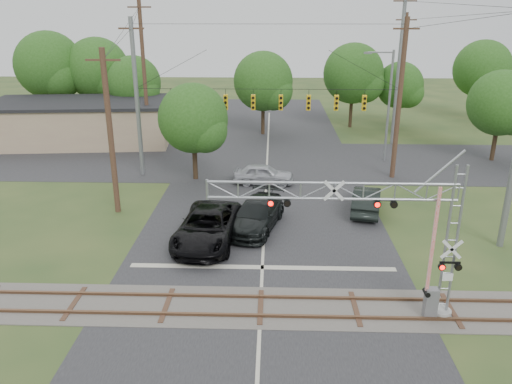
{
  "coord_description": "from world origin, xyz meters",
  "views": [
    {
      "loc": [
        0.42,
        -16.17,
        11.82
      ],
      "look_at": [
        -0.38,
        7.5,
        3.22
      ],
      "focal_mm": 35.0,
      "sensor_mm": 36.0,
      "label": 1
    }
  ],
  "objects_px": {
    "car_dark": "(256,215)",
    "pickup_black": "(208,227)",
    "crossing_gantry": "(378,225)",
    "sedan_silver": "(263,174)",
    "streetlight": "(387,101)",
    "traffic_signal_span": "(279,101)",
    "commercial_building": "(82,122)"
  },
  "relations": [
    {
      "from": "streetlight",
      "to": "sedan_silver",
      "type": "bearing_deg",
      "value": -147.23
    },
    {
      "from": "streetlight",
      "to": "car_dark",
      "type": "bearing_deg",
      "value": -125.43
    },
    {
      "from": "streetlight",
      "to": "pickup_black",
      "type": "bearing_deg",
      "value": -128.13
    },
    {
      "from": "crossing_gantry",
      "to": "sedan_silver",
      "type": "relative_size",
      "value": 2.3
    },
    {
      "from": "traffic_signal_span",
      "to": "commercial_building",
      "type": "bearing_deg",
      "value": 151.85
    },
    {
      "from": "sedan_silver",
      "to": "streetlight",
      "type": "height_order",
      "value": "streetlight"
    },
    {
      "from": "sedan_silver",
      "to": "traffic_signal_span",
      "type": "bearing_deg",
      "value": -26.95
    },
    {
      "from": "crossing_gantry",
      "to": "sedan_silver",
      "type": "xyz_separation_m",
      "value": [
        -4.74,
        16.48,
        -3.29
      ]
    },
    {
      "from": "crossing_gantry",
      "to": "sedan_silver",
      "type": "bearing_deg",
      "value": 106.04
    },
    {
      "from": "pickup_black",
      "to": "car_dark",
      "type": "distance_m",
      "value": 3.21
    },
    {
      "from": "pickup_black",
      "to": "sedan_silver",
      "type": "height_order",
      "value": "pickup_black"
    },
    {
      "from": "car_dark",
      "to": "pickup_black",
      "type": "bearing_deg",
      "value": -128.36
    },
    {
      "from": "sedan_silver",
      "to": "commercial_building",
      "type": "bearing_deg",
      "value": 58.32
    },
    {
      "from": "traffic_signal_span",
      "to": "pickup_black",
      "type": "xyz_separation_m",
      "value": [
        -3.87,
        -11.66,
        -4.82
      ]
    },
    {
      "from": "car_dark",
      "to": "commercial_building",
      "type": "bearing_deg",
      "value": 145.82
    },
    {
      "from": "crossing_gantry",
      "to": "car_dark",
      "type": "height_order",
      "value": "crossing_gantry"
    },
    {
      "from": "sedan_silver",
      "to": "pickup_black",
      "type": "bearing_deg",
      "value": 166.26
    },
    {
      "from": "traffic_signal_span",
      "to": "sedan_silver",
      "type": "bearing_deg",
      "value": -119.27
    },
    {
      "from": "traffic_signal_span",
      "to": "commercial_building",
      "type": "height_order",
      "value": "traffic_signal_span"
    },
    {
      "from": "pickup_black",
      "to": "sedan_silver",
      "type": "distance_m",
      "value": 10.19
    },
    {
      "from": "commercial_building",
      "to": "streetlight",
      "type": "height_order",
      "value": "streetlight"
    },
    {
      "from": "sedan_silver",
      "to": "commercial_building",
      "type": "xyz_separation_m",
      "value": [
        -17.5,
        11.8,
        1.23
      ]
    },
    {
      "from": "traffic_signal_span",
      "to": "car_dark",
      "type": "xyz_separation_m",
      "value": [
        -1.31,
        -9.73,
        -4.89
      ]
    },
    {
      "from": "car_dark",
      "to": "sedan_silver",
      "type": "distance_m",
      "value": 7.86
    },
    {
      "from": "pickup_black",
      "to": "commercial_building",
      "type": "bearing_deg",
      "value": 129.5
    },
    {
      "from": "pickup_black",
      "to": "car_dark",
      "type": "height_order",
      "value": "pickup_black"
    },
    {
      "from": "traffic_signal_span",
      "to": "commercial_building",
      "type": "xyz_separation_m",
      "value": [
        -18.55,
        9.93,
        -3.75
      ]
    },
    {
      "from": "commercial_building",
      "to": "streetlight",
      "type": "distance_m",
      "value": 28.05
    },
    {
      "from": "crossing_gantry",
      "to": "commercial_building",
      "type": "distance_m",
      "value": 36.04
    },
    {
      "from": "crossing_gantry",
      "to": "traffic_signal_span",
      "type": "xyz_separation_m",
      "value": [
        -3.69,
        18.35,
        1.69
      ]
    },
    {
      "from": "sedan_silver",
      "to": "streetlight",
      "type": "bearing_deg",
      "value": -54.91
    },
    {
      "from": "pickup_black",
      "to": "traffic_signal_span",
      "type": "bearing_deg",
      "value": 76.92
    }
  ]
}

